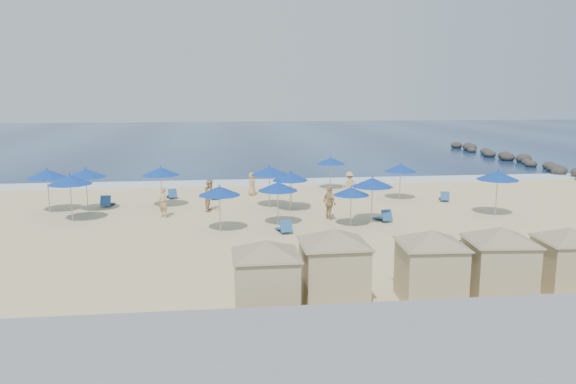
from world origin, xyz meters
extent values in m
plane|color=beige|center=(0.00, 0.00, 0.00)|extent=(160.00, 160.00, 0.00)
cube|color=#0E234D|center=(0.00, 55.00, 0.03)|extent=(160.00, 80.00, 0.06)
cube|color=white|center=(0.00, 15.50, 0.04)|extent=(160.00, 2.50, 0.08)
cube|color=gray|center=(0.00, -13.00, 0.55)|extent=(160.00, 2.20, 1.10)
cube|color=gray|center=(0.00, -16.00, 1.16)|extent=(160.00, 4.00, 0.12)
ellipsoid|color=#282422|center=(23.52, 16.50, 0.36)|extent=(1.32, 1.32, 0.86)
ellipsoid|color=#282422|center=(24.00, 18.00, 0.34)|extent=(1.24, 1.24, 0.81)
ellipsoid|color=#282422|center=(24.48, 19.50, 0.32)|extent=(1.16, 1.16, 0.75)
ellipsoid|color=#282422|center=(23.64, 21.00, 0.30)|extent=(1.08, 1.08, 0.70)
ellipsoid|color=#282422|center=(24.12, 22.50, 0.28)|extent=(1.00, 1.00, 0.65)
ellipsoid|color=#282422|center=(24.60, 24.00, 0.41)|extent=(1.48, 1.48, 0.96)
ellipsoid|color=#282422|center=(23.76, 25.50, 0.39)|extent=(1.40, 1.40, 0.91)
ellipsoid|color=#282422|center=(24.24, 27.00, 0.36)|extent=(1.32, 1.32, 0.86)
ellipsoid|color=#282422|center=(23.40, 28.50, 0.34)|extent=(1.24, 1.24, 0.81)
ellipsoid|color=#282422|center=(23.88, 30.00, 0.32)|extent=(1.16, 1.16, 0.75)
ellipsoid|color=#282422|center=(24.36, 31.50, 0.30)|extent=(1.08, 1.08, 0.70)
ellipsoid|color=#282422|center=(23.52, 33.00, 0.28)|extent=(1.00, 1.00, 0.65)
ellipsoid|color=#282422|center=(24.00, 34.50, 0.41)|extent=(1.48, 1.48, 0.96)
ellipsoid|color=#282422|center=(24.48, 36.00, 0.39)|extent=(1.40, 1.40, 0.91)
ellipsoid|color=#282422|center=(23.64, 37.50, 0.36)|extent=(1.32, 1.32, 0.86)
cube|color=black|center=(5.73, -4.99, 0.37)|extent=(0.84, 0.84, 0.74)
cube|color=tan|center=(-2.94, -9.76, 0.97)|extent=(1.94, 1.94, 1.93)
cube|color=#978662|center=(-2.94, -9.76, 1.93)|extent=(2.04, 2.04, 0.08)
pyramid|color=#978662|center=(-2.94, -9.76, 2.42)|extent=(4.24, 4.24, 0.48)
cube|color=tan|center=(-0.63, -9.08, 1.02)|extent=(2.06, 2.06, 2.04)
cube|color=#978662|center=(-0.63, -9.08, 2.04)|extent=(2.17, 2.17, 0.08)
pyramid|color=#978662|center=(-0.63, -9.08, 2.55)|extent=(4.46, 4.46, 0.51)
cube|color=tan|center=(2.61, -9.31, 0.98)|extent=(2.08, 2.08, 1.97)
cube|color=#978662|center=(2.61, -9.31, 1.97)|extent=(2.18, 2.18, 0.08)
pyramid|color=#978662|center=(2.61, -9.31, 2.46)|extent=(4.31, 4.31, 0.49)
cube|color=tan|center=(5.01, -9.30, 1.00)|extent=(2.16, 2.16, 2.00)
cube|color=#978662|center=(5.01, -9.30, 2.00)|extent=(2.27, 2.27, 0.08)
pyramid|color=#978662|center=(5.01, -9.30, 2.50)|extent=(4.36, 4.36, 0.50)
cube|color=tan|center=(7.65, -9.11, 0.94)|extent=(1.97, 1.97, 1.88)
cube|color=#978662|center=(7.65, -9.11, 1.88)|extent=(2.07, 2.07, 0.08)
pyramid|color=#978662|center=(7.65, -9.11, 2.35)|extent=(4.12, 4.12, 0.47)
cylinder|color=#A5A8AD|center=(-14.18, 6.45, 1.04)|extent=(0.05, 0.05, 2.08)
cone|color=#0E3598|center=(-14.18, 6.45, 2.28)|extent=(2.30, 2.30, 0.49)
sphere|color=#0E3598|center=(-14.18, 6.45, 2.58)|extent=(0.09, 0.09, 0.09)
cylinder|color=#A5A8AD|center=(-12.29, 3.95, 1.05)|extent=(0.06, 0.06, 2.11)
cone|color=#0E3598|center=(-12.29, 3.95, 2.30)|extent=(2.33, 2.33, 0.50)
sphere|color=#0E3598|center=(-12.29, 3.95, 2.61)|extent=(0.09, 0.09, 0.09)
cylinder|color=#A5A8AD|center=(-12.05, 6.45, 1.04)|extent=(0.05, 0.05, 2.09)
cone|color=#0E3598|center=(-12.05, 6.45, 2.28)|extent=(2.31, 2.31, 0.49)
sphere|color=#0E3598|center=(-12.05, 6.45, 2.58)|extent=(0.09, 0.09, 0.09)
cylinder|color=#A5A8AD|center=(-4.40, 0.87, 0.96)|extent=(0.05, 0.05, 1.91)
cone|color=#0E3598|center=(-4.40, 0.87, 2.09)|extent=(2.12, 2.12, 0.45)
sphere|color=#0E3598|center=(-4.40, 0.87, 2.37)|extent=(0.08, 0.08, 0.08)
cylinder|color=#A5A8AD|center=(-7.88, 7.17, 1.01)|extent=(0.05, 0.05, 2.02)
cone|color=#0E3598|center=(-7.88, 7.17, 2.21)|extent=(2.23, 2.23, 0.48)
sphere|color=#0E3598|center=(-7.88, 7.17, 2.50)|extent=(0.09, 0.09, 0.09)
cylinder|color=#A5A8AD|center=(-1.45, 6.35, 1.03)|extent=(0.05, 0.05, 2.05)
cone|color=#0E3598|center=(-1.45, 6.35, 2.24)|extent=(2.27, 2.27, 0.49)
sphere|color=#0E3598|center=(-1.45, 6.35, 2.54)|extent=(0.09, 0.09, 0.09)
cylinder|color=#A5A8AD|center=(-1.40, 1.79, 0.96)|extent=(0.05, 0.05, 1.91)
cone|color=#0E3598|center=(-1.40, 1.79, 2.09)|extent=(2.11, 2.11, 0.45)
sphere|color=#0E3598|center=(-1.40, 1.79, 2.36)|extent=(0.08, 0.08, 0.08)
cylinder|color=#A5A8AD|center=(-0.20, 5.78, 0.90)|extent=(0.05, 0.05, 1.80)
cone|color=#0E3598|center=(-0.20, 5.78, 1.97)|extent=(1.99, 1.99, 0.43)
sphere|color=#0E3598|center=(-0.20, 5.78, 2.23)|extent=(0.08, 0.08, 0.08)
cylinder|color=#A5A8AD|center=(3.61, 1.82, 1.01)|extent=(0.05, 0.05, 2.02)
cone|color=#0E3598|center=(3.61, 1.82, 2.20)|extent=(2.23, 2.23, 0.48)
sphere|color=#0E3598|center=(3.61, 1.82, 2.49)|extent=(0.08, 0.08, 0.08)
cylinder|color=#A5A8AD|center=(3.38, 12.07, 0.94)|extent=(0.05, 0.05, 1.87)
cone|color=#0E3598|center=(3.38, 12.07, 2.04)|extent=(2.07, 2.07, 0.44)
sphere|color=#0E3598|center=(3.38, 12.07, 2.31)|extent=(0.08, 0.08, 0.08)
cylinder|color=#A5A8AD|center=(7.07, 7.77, 0.95)|extent=(0.05, 0.05, 1.90)
cone|color=#0E3598|center=(7.07, 7.77, 2.08)|extent=(2.10, 2.10, 0.45)
sphere|color=#0E3598|center=(7.07, 7.77, 2.35)|extent=(0.08, 0.08, 0.08)
cylinder|color=#A5A8AD|center=(10.97, 2.62, 1.06)|extent=(0.06, 0.06, 2.12)
cone|color=#0E3598|center=(10.97, 2.62, 2.31)|extent=(2.34, 2.34, 0.50)
sphere|color=#0E3598|center=(10.97, 2.62, 2.62)|extent=(0.09, 0.09, 0.09)
cylinder|color=#A5A8AD|center=(2.30, 1.08, 0.86)|extent=(0.05, 0.05, 1.73)
cone|color=#0E3598|center=(2.30, 1.08, 1.89)|extent=(1.91, 1.91, 0.41)
sphere|color=#0E3598|center=(2.30, 1.08, 2.14)|extent=(0.07, 0.07, 0.07)
cylinder|color=#A5A8AD|center=(-0.36, 5.14, 0.94)|extent=(0.05, 0.05, 1.88)
cone|color=#0E3598|center=(-0.36, 5.14, 2.05)|extent=(2.07, 2.07, 0.44)
sphere|color=#0E3598|center=(-0.36, 5.14, 2.32)|extent=(0.08, 0.08, 0.08)
cube|color=#285594|center=(-11.20, 7.96, 0.17)|extent=(0.69, 1.33, 0.36)
cube|color=#285594|center=(-11.24, 7.42, 0.44)|extent=(0.63, 0.39, 0.63)
cube|color=#285594|center=(-7.62, 10.15, 0.16)|extent=(0.88, 1.28, 0.32)
cube|color=#285594|center=(-7.47, 9.68, 0.39)|extent=(0.62, 0.47, 0.57)
cube|color=#285594|center=(-4.76, 9.66, 0.17)|extent=(0.60, 1.27, 0.35)
cube|color=#285594|center=(-4.76, 9.13, 0.43)|extent=(0.60, 0.35, 0.62)
cube|color=#285594|center=(-1.26, 0.50, 0.17)|extent=(0.77, 1.33, 0.35)
cube|color=#285594|center=(-1.18, -0.02, 0.42)|extent=(0.63, 0.43, 0.61)
cube|color=#285594|center=(4.33, 2.25, 0.16)|extent=(0.81, 1.31, 0.34)
cube|color=#285594|center=(4.44, 1.75, 0.41)|extent=(0.63, 0.45, 0.59)
cube|color=#285594|center=(9.82, 7.19, 0.15)|extent=(0.84, 1.26, 0.32)
cube|color=#285594|center=(9.68, 6.72, 0.39)|extent=(0.61, 0.45, 0.56)
imported|color=tan|center=(-7.53, 4.41, 0.86)|extent=(0.75, 0.71, 1.72)
imported|color=tan|center=(-4.96, 5.88, 0.92)|extent=(0.85, 1.01, 1.84)
imported|color=tan|center=(1.53, 2.88, 0.92)|extent=(0.84, 1.17, 1.85)
imported|color=tan|center=(4.12, 9.34, 0.82)|extent=(1.21, 0.92, 1.65)
imported|color=tan|center=(-2.29, 10.41, 0.78)|extent=(0.51, 0.77, 1.55)
camera|label=1|loc=(-4.23, -26.58, 7.06)|focal=35.00mm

